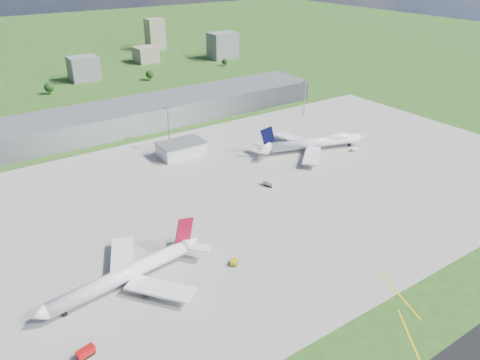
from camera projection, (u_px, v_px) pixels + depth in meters
ground at (133, 134)px, 311.40m from camera, size 1400.00×1400.00×0.00m
apron at (238, 194)px, 235.19m from camera, size 360.00×190.00×0.08m
terminal at (123, 117)px, 319.15m from camera, size 300.00×42.00×15.00m
ops_building at (181, 149)px, 277.76m from camera, size 26.00×16.00×8.00m
mast_center at (168, 120)px, 282.75m from camera, size 3.50×2.00×25.90m
mast_east at (305, 92)px, 338.51m from camera, size 3.50×2.00×25.90m
airliner_red_twin at (127, 274)px, 169.72m from camera, size 66.88×51.73×18.37m
airliner_blue_quad at (315, 143)px, 284.08m from camera, size 69.22×53.05×18.56m
crash_tender at (86, 353)px, 141.12m from camera, size 5.91×3.53×2.93m
tug_yellow at (234, 262)px, 182.63m from camera, size 4.34×4.13×1.88m
van_white_near at (269, 184)px, 242.83m from camera, size 4.20×6.20×2.85m
van_white_far at (353, 149)px, 285.07m from camera, size 4.31×2.63×2.13m
bldg_c at (84, 68)px, 434.86m from camera, size 26.00×20.00×22.00m
bldg_ce at (146, 55)px, 506.29m from camera, size 22.00×24.00×16.00m
bldg_e at (223, 45)px, 522.02m from camera, size 30.00×22.00×28.00m
bldg_tall_e at (155, 34)px, 566.45m from camera, size 20.00×18.00×36.00m
tree_c at (49, 87)px, 394.71m from camera, size 8.10×8.10×9.90m
tree_e at (150, 74)px, 436.78m from camera, size 7.65×7.65×9.35m
tree_far_e at (225, 62)px, 490.23m from camera, size 6.30×6.30×7.70m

